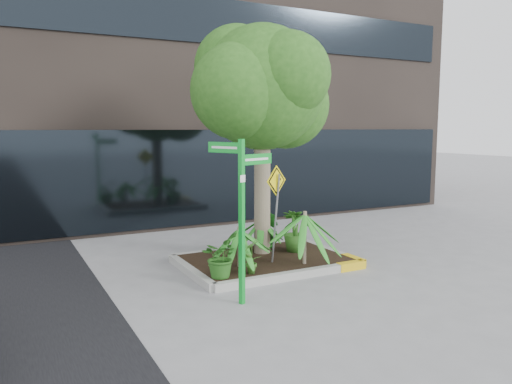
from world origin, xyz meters
name	(u,v)px	position (x,y,z in m)	size (l,w,h in m)	color
ground	(264,270)	(0.00, 0.00, 0.00)	(80.00, 80.00, 0.00)	gray
planter	(267,260)	(0.23, 0.27, 0.10)	(3.35, 2.36, 0.15)	#9E9E99
tree	(262,88)	(0.34, 0.72, 3.55)	(3.24, 2.88, 4.86)	gray
palm_front	(305,215)	(0.65, -0.45, 1.11)	(1.15, 1.15, 1.28)	gray
palm_left	(239,229)	(-0.56, -0.05, 0.86)	(0.86, 0.86, 0.96)	gray
palm_back	(261,220)	(0.34, 0.75, 0.84)	(0.83, 0.83, 0.92)	gray
shrub_a	(220,256)	(-1.15, -0.49, 0.53)	(0.68, 0.68, 0.75)	#225618
shrub_b	(295,230)	(1.00, 0.47, 0.60)	(0.50, 0.50, 0.90)	#2D641E
shrub_c	(252,256)	(-0.55, -0.55, 0.47)	(0.34, 0.34, 0.65)	#336720
shrub_d	(270,230)	(0.68, 0.98, 0.55)	(0.44, 0.44, 0.80)	#1B5E1B
street_sign_post	(241,203)	(-1.18, -1.44, 1.60)	(0.94, 0.73, 2.58)	#0E9F2A
cattle_sign	(276,198)	(0.17, -0.16, 1.43)	(0.54, 0.25, 1.89)	slate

